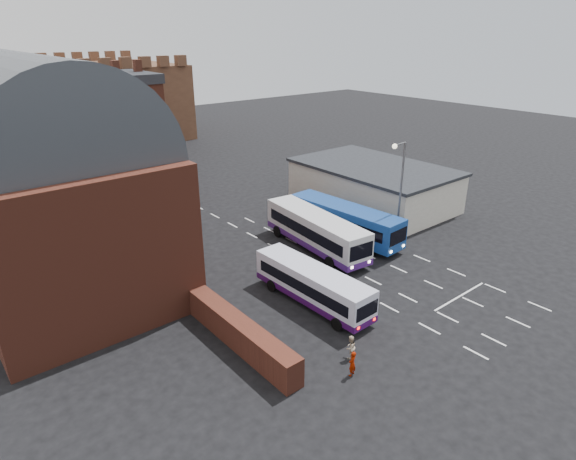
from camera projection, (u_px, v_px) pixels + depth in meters
ground at (380, 303)px, 33.09m from camera, size 180.00×180.00×0.00m
railway_station at (35, 170)px, 35.99m from camera, size 12.00×28.00×16.00m
forecourt_wall at (241, 334)px, 28.18m from camera, size 1.20×10.00×1.80m
cream_building at (373, 184)px, 51.02m from camera, size 10.40×16.40×4.25m
brick_terrace at (68, 132)px, 60.18m from camera, size 22.00×10.00×11.00m
castle_keep at (105, 102)px, 81.26m from camera, size 22.00×22.00×12.00m
bus_white_outbound at (313, 283)px, 32.49m from camera, size 2.60×9.61×2.61m
bus_white_inbound at (316, 229)px, 40.52m from camera, size 3.71×11.52×3.09m
bus_blue at (345, 220)px, 42.57m from camera, size 3.43×11.38×3.06m
bus_red_double at (159, 172)px, 55.11m from camera, size 2.85×10.51×4.18m
street_lamp at (399, 185)px, 39.77m from camera, size 1.85×0.48×9.13m
pedestrian_red at (352, 364)px, 25.91m from camera, size 0.62×0.48×1.50m
pedestrian_beige at (350, 347)px, 27.30m from camera, size 0.75×0.62×1.44m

